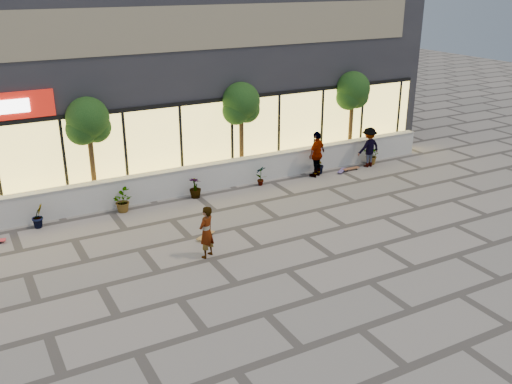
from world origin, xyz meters
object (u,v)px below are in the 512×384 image
skateboard_right_near (351,169)px  skateboard_right_far (342,170)px  skater_right_near (317,154)px  tree_mideast (241,106)px  tree_east (353,93)px  skater_right_far (369,147)px  skater_center (206,232)px  skateboard_center (206,235)px  tree_midwest (88,123)px

skateboard_right_near → skateboard_right_far: skateboard_right_near is taller
skater_right_near → tree_mideast: bearing=-53.3°
tree_east → skater_right_far: size_ratio=2.26×
tree_east → skater_center: 11.50m
skateboard_right_near → skateboard_right_far: 0.47m
skater_center → skateboard_center: 1.48m
skater_right_far → tree_east: bearing=-96.7°
tree_midwest → skateboard_right_far: size_ratio=5.64×
skateboard_right_far → tree_mideast: bearing=124.0°
skater_right_far → skateboard_right_near: bearing=1.1°
skater_right_far → skateboard_right_far: 1.66m
skateboard_right_far → skater_right_near: bearing=140.0°
skater_right_far → skateboard_right_near: size_ratio=2.15×
skater_right_far → skateboard_right_near: (-0.98, -0.10, -0.79)m
skateboard_center → skateboard_right_far: skateboard_center is taller
tree_mideast → tree_east: 5.50m
tree_midwest → skater_center: bearing=-72.5°
tree_mideast → skater_right_near: tree_mideast is taller
skater_right_far → skateboard_center: skater_right_far is taller
skater_center → skater_right_far: bearing=173.7°
tree_east → skateboard_center: bearing=-153.2°
skater_right_near → skateboard_right_far: 1.54m
tree_midwest → skateboard_right_near: bearing=-8.1°
skater_right_near → skateboard_right_far: (1.26, -0.10, -0.88)m
skateboard_center → tree_midwest: bearing=84.5°
skater_right_near → skateboard_right_near: 1.94m
tree_mideast → skater_right_far: (5.45, -1.40, -2.12)m
tree_mideast → skateboard_right_near: size_ratio=4.85×
skateboard_center → skateboard_right_far: 8.30m
skateboard_center → skateboard_right_far: bearing=-9.8°
tree_mideast → tree_east: bearing=0.0°
skateboard_center → skateboard_right_near: 8.74m
tree_east → skateboard_center: (-9.18, -4.64, -2.91)m
tree_midwest → skater_center: (1.84, -5.84, -2.19)m
skater_right_far → skateboard_right_far: skater_right_far is taller
tree_east → skateboard_right_near: 3.43m
tree_midwest → skater_right_far: 11.73m
tree_mideast → skater_right_near: size_ratio=2.05×
skater_right_near → skater_right_far: 2.71m
skater_center → skateboard_right_near: bearing=175.6°
skater_right_near → skateboard_center: size_ratio=2.48×
skater_center → skater_right_far: 10.59m
tree_mideast → skater_right_near: bearing=-27.0°
skater_right_near → skater_right_far: skater_right_near is taller
tree_east → skater_center: (-9.66, -5.84, -2.19)m
skater_right_near → skateboard_right_near: skater_right_near is taller
tree_mideast → skateboard_right_far: (4.00, -1.50, -2.91)m
tree_east → skater_right_near: tree_east is taller
tree_midwest → tree_mideast: same height
skater_center → skateboard_right_near: (8.64, 4.34, -0.72)m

